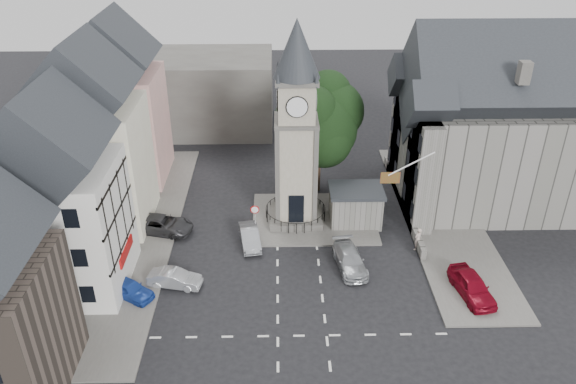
{
  "coord_description": "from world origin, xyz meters",
  "views": [
    {
      "loc": [
        -1.36,
        -31.19,
        24.59
      ],
      "look_at": [
        -0.68,
        5.0,
        4.26
      ],
      "focal_mm": 35.0,
      "sensor_mm": 36.0,
      "label": 1
    }
  ],
  "objects_px": {
    "stone_shelter": "(355,205)",
    "car_west_blue": "(129,289)",
    "clock_tower": "(296,128)",
    "car_east_red": "(472,286)",
    "pedestrian": "(418,239)"
  },
  "relations": [
    {
      "from": "clock_tower",
      "to": "stone_shelter",
      "type": "height_order",
      "value": "clock_tower"
    },
    {
      "from": "clock_tower",
      "to": "car_east_red",
      "type": "height_order",
      "value": "clock_tower"
    },
    {
      "from": "clock_tower",
      "to": "stone_shelter",
      "type": "bearing_deg",
      "value": -5.84
    },
    {
      "from": "stone_shelter",
      "to": "car_east_red",
      "type": "height_order",
      "value": "stone_shelter"
    },
    {
      "from": "stone_shelter",
      "to": "pedestrian",
      "type": "height_order",
      "value": "stone_shelter"
    },
    {
      "from": "stone_shelter",
      "to": "pedestrian",
      "type": "distance_m",
      "value": 5.83
    },
    {
      "from": "clock_tower",
      "to": "car_west_blue",
      "type": "height_order",
      "value": "clock_tower"
    },
    {
      "from": "car_east_red",
      "to": "clock_tower",
      "type": "bearing_deg",
      "value": 129.18
    },
    {
      "from": "car_east_red",
      "to": "car_west_blue",
      "type": "bearing_deg",
      "value": 168.96
    },
    {
      "from": "car_west_blue",
      "to": "car_east_red",
      "type": "distance_m",
      "value": 22.91
    },
    {
      "from": "stone_shelter",
      "to": "car_west_blue",
      "type": "bearing_deg",
      "value": -150.86
    },
    {
      "from": "car_west_blue",
      "to": "clock_tower",
      "type": "bearing_deg",
      "value": -19.14
    },
    {
      "from": "car_west_blue",
      "to": "pedestrian",
      "type": "xyz_separation_m",
      "value": [
        20.44,
        5.07,
        0.3
      ]
    },
    {
      "from": "clock_tower",
      "to": "pedestrian",
      "type": "distance_m",
      "value": 12.38
    },
    {
      "from": "stone_shelter",
      "to": "car_west_blue",
      "type": "distance_m",
      "value": 18.58
    }
  ]
}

